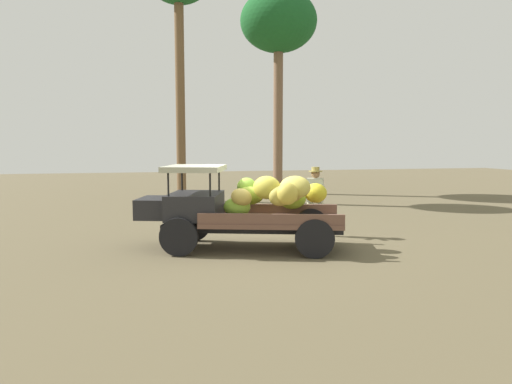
# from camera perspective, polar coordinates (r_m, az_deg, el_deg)

# --- Properties ---
(ground_plane) EXTENTS (60.00, 60.00, 0.00)m
(ground_plane) POSITION_cam_1_polar(r_m,az_deg,el_deg) (10.77, -0.19, -6.65)
(ground_plane) COLOR brown
(truck) EXTENTS (4.66, 2.76, 1.84)m
(truck) POSITION_cam_1_polar(r_m,az_deg,el_deg) (10.46, -2.28, -1.70)
(truck) COLOR black
(truck) RESTS_ON ground
(farmer) EXTENTS (0.57, 0.54, 1.75)m
(farmer) POSITION_cam_1_polar(r_m,az_deg,el_deg) (12.05, 7.12, -0.55)
(farmer) COLOR beige
(farmer) RESTS_ON ground
(loose_banana_bunch) EXTENTS (0.53, 0.44, 0.34)m
(loose_banana_bunch) POSITION_cam_1_polar(r_m,az_deg,el_deg) (12.49, 4.70, -4.14)
(loose_banana_bunch) COLOR #A7C748
(loose_banana_bunch) RESTS_ON ground
(forest_tree_0) EXTENTS (3.52, 3.52, 9.33)m
(forest_tree_0) POSITION_cam_1_polar(r_m,az_deg,el_deg) (23.02, 2.72, 19.43)
(forest_tree_0) COLOR brown
(forest_tree_0) RESTS_ON ground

